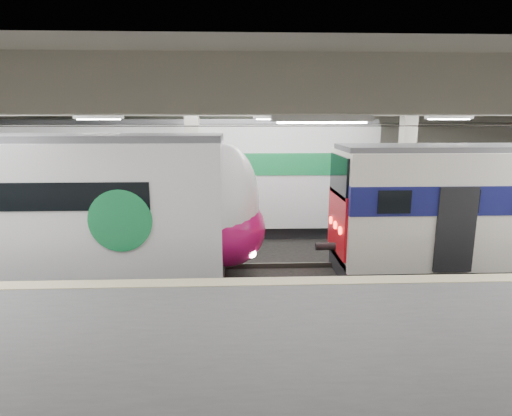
{
  "coord_description": "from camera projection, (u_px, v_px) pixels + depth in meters",
  "views": [
    {
      "loc": [
        -1.32,
        -12.87,
        4.98
      ],
      "look_at": [
        -0.75,
        1.0,
        2.0
      ],
      "focal_mm": 30.0,
      "sensor_mm": 36.0,
      "label": 1
    }
  ],
  "objects": [
    {
      "name": "station_hall",
      "position": [
        289.0,
        183.0,
        11.29
      ],
      "size": [
        36.0,
        24.0,
        5.75
      ],
      "color": "black",
      "rests_on": "ground"
    },
    {
      "name": "modern_emu",
      "position": [
        56.0,
        210.0,
        12.93
      ],
      "size": [
        13.85,
        2.86,
        4.47
      ],
      "color": "white",
      "rests_on": "ground"
    },
    {
      "name": "far_train",
      "position": [
        191.0,
        175.0,
        18.38
      ],
      "size": [
        15.4,
        3.25,
        4.85
      ],
      "rotation": [
        0.0,
        0.0,
        -0.01
      ],
      "color": "white",
      "rests_on": "ground"
    }
  ]
}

